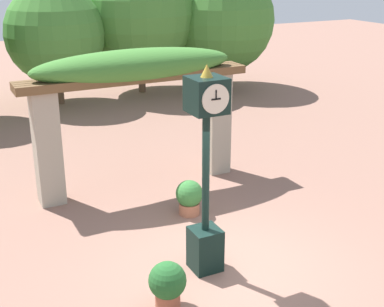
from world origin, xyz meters
TOP-DOWN VIEW (x-y plane):
  - ground_plane at (0.00, 0.00)m, footprint 60.00×60.00m
  - pedestal_clock at (-0.31, 0.17)m, footprint 0.55×0.60m
  - pergola at (0.00, 4.05)m, footprint 5.25×1.13m
  - potted_plant_near_left at (-1.33, -0.54)m, footprint 0.58×0.58m
  - potted_plant_near_right at (0.38, 2.17)m, footprint 0.57×0.57m
  - tree_line at (0.53, 12.24)m, footprint 17.60×5.24m

SIDE VIEW (x-z plane):
  - ground_plane at x=0.00m, z-range 0.00..0.00m
  - potted_plant_near_right at x=0.38m, z-range 0.02..0.77m
  - potted_plant_near_left at x=-1.33m, z-range 0.04..0.80m
  - pedestal_clock at x=-0.31m, z-range -0.02..3.53m
  - pergola at x=0.00m, z-range 0.82..4.03m
  - tree_line at x=0.53m, z-range 0.21..5.47m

